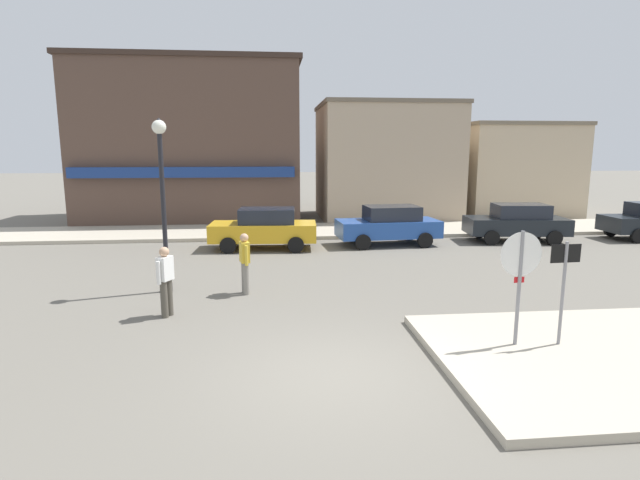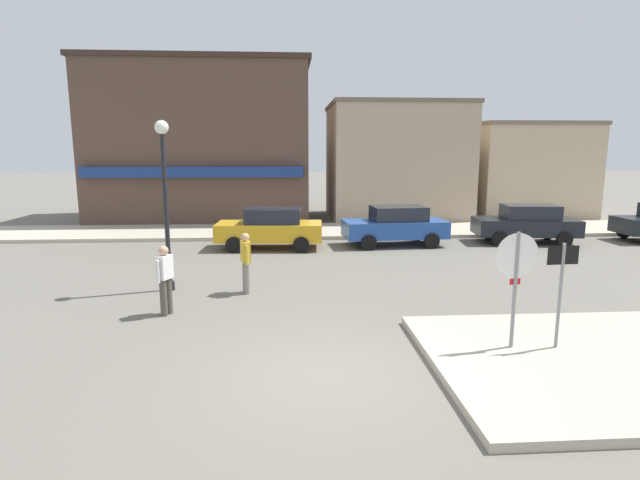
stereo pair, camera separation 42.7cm
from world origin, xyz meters
TOP-DOWN VIEW (x-y plane):
  - ground_plane at (0.00, 0.00)m, footprint 160.00×160.00m
  - sidewalk_corner at (5.08, 0.04)m, footprint 6.40×4.80m
  - kerb_far at (0.00, 14.84)m, footprint 80.00×4.00m
  - stop_sign at (3.51, 0.64)m, footprint 0.82×0.09m
  - one_way_sign at (4.32, 0.56)m, footprint 0.60×0.07m
  - lamp_post at (-3.77, 5.46)m, footprint 0.36×0.36m
  - parked_car_nearest at (-1.24, 11.13)m, footprint 4.10×2.06m
  - parked_car_second at (3.68, 11.45)m, footprint 4.11×2.10m
  - parked_car_third at (9.12, 11.62)m, footprint 4.17×2.23m
  - pedestrian_crossing_near at (-1.69, 5.04)m, footprint 0.30×0.56m
  - pedestrian_crossing_far at (-3.38, 3.37)m, footprint 0.35×0.54m
  - building_corner_shop at (-5.08, 20.35)m, footprint 11.47×7.51m
  - building_storefront_left_near at (5.41, 19.83)m, footprint 7.30×6.46m
  - building_storefront_left_mid at (12.97, 21.22)m, footprint 6.43×7.62m

SIDE VIEW (x-z plane):
  - ground_plane at x=0.00m, z-range 0.00..0.00m
  - sidewalk_corner at x=5.08m, z-range 0.00..0.15m
  - kerb_far at x=0.00m, z-range 0.00..0.15m
  - parked_car_nearest at x=-1.24m, z-range 0.03..1.59m
  - parked_car_second at x=3.68m, z-range 0.03..1.59m
  - parked_car_third at x=9.12m, z-range 0.03..1.59m
  - pedestrian_crossing_near at x=-1.69m, z-range 0.06..1.67m
  - pedestrian_crossing_far at x=-3.38m, z-range 0.06..1.67m
  - one_way_sign at x=4.32m, z-range 0.28..2.38m
  - stop_sign at x=3.51m, z-range 0.37..2.67m
  - building_storefront_left_mid at x=12.97m, z-range 0.00..5.24m
  - lamp_post at x=-3.77m, z-range 0.69..5.23m
  - building_storefront_left_near at x=5.41m, z-range 0.00..6.23m
  - building_corner_shop at x=-5.08m, z-range 0.00..8.26m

